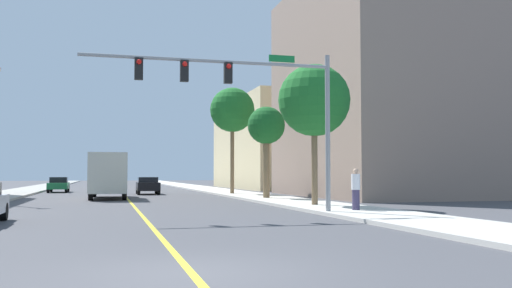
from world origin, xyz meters
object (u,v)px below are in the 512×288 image
object	(u,v)px
palm_far	(232,110)
car_green	(59,184)
palm_near	(314,101)
palm_mid	(266,127)
delivery_truck	(109,175)
pedestrian	(356,189)
car_black	(148,185)
traffic_signal_mast	(250,92)

from	to	relation	value
palm_far	car_green	world-z (taller)	palm_far
palm_near	palm_mid	world-z (taller)	palm_near
car_green	delivery_truck	bearing A→B (deg)	105.71
palm_far	car_green	bearing A→B (deg)	141.49
palm_near	pedestrian	world-z (taller)	palm_near
palm_near	pedestrian	xyz separation A→B (m)	(0.24, -4.31, -4.34)
delivery_truck	pedestrian	size ratio (longest dim) A/B	4.60
palm_mid	palm_near	bearing A→B (deg)	-89.44
palm_near	car_green	world-z (taller)	palm_near
car_black	traffic_signal_mast	bearing A→B (deg)	-84.41
palm_far	pedestrian	world-z (taller)	palm_far
pedestrian	palm_mid	bearing A→B (deg)	64.76
traffic_signal_mast	pedestrian	bearing A→B (deg)	5.31
traffic_signal_mast	palm_far	distance (m)	22.24
pedestrian	palm_far	bearing A→B (deg)	65.20
pedestrian	car_black	bearing A→B (deg)	78.93
car_green	car_black	world-z (taller)	car_black
car_black	delivery_truck	distance (m)	8.41
palm_near	car_green	size ratio (longest dim) A/B	1.62
car_black	pedestrian	distance (m)	26.06
car_green	delivery_truck	distance (m)	15.64
pedestrian	car_green	bearing A→B (deg)	87.55
car_black	delivery_truck	size ratio (longest dim) A/B	0.49
delivery_truck	car_black	bearing A→B (deg)	68.89
palm_near	car_black	distance (m)	22.36
delivery_truck	palm_near	bearing A→B (deg)	-51.43
palm_near	pedestrian	distance (m)	6.12
palm_near	delivery_truck	world-z (taller)	palm_near
palm_near	car_black	world-z (taller)	palm_near
traffic_signal_mast	delivery_truck	bearing A→B (deg)	106.77
palm_near	pedestrian	size ratio (longest dim) A/B	4.01
traffic_signal_mast	car_black	size ratio (longest dim) A/B	2.53
car_black	car_green	bearing A→B (deg)	136.82
palm_near	palm_far	world-z (taller)	palm_far
traffic_signal_mast	delivery_truck	size ratio (longest dim) A/B	1.24
delivery_truck	pedestrian	distance (m)	20.15
palm_mid	pedestrian	distance (m)	13.34
traffic_signal_mast	pedestrian	distance (m)	6.25
palm_mid	car_green	world-z (taller)	palm_mid
car_black	delivery_truck	world-z (taller)	delivery_truck
palm_far	car_green	xyz separation A→B (m)	(-13.86, 11.03, -6.02)
palm_mid	palm_far	size ratio (longest dim) A/B	0.70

